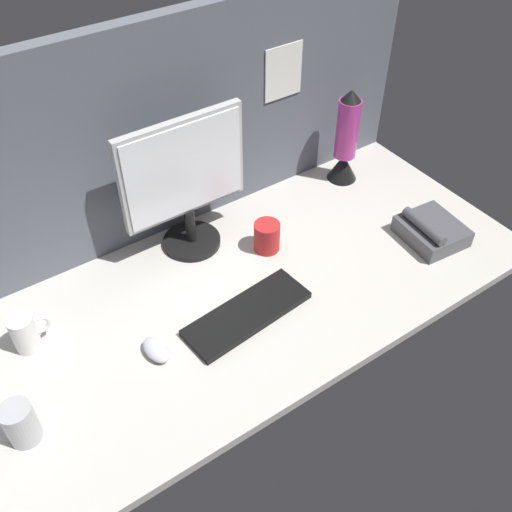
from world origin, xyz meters
TOP-DOWN VIEW (x-y plane):
  - ground_plane at (0.00, 0.00)cm, footprint 180.00×80.00cm
  - cubicle_wall_back at (0.07, 37.50)cm, footprint 180.00×5.50cm
  - monitor at (1.68, 25.13)cm, footprint 39.06×18.00cm
  - keyboard at (-0.62, -10.40)cm, footprint 38.09×16.55cm
  - mouse at (-27.45, -7.83)cm, footprint 6.52×10.10cm
  - mug_ceramic_white at (-53.98, 13.43)cm, footprint 10.39×6.67cm
  - mug_red_plastic at (19.86, 9.29)cm, footprint 8.05×8.05cm
  - mug_steel at (-63.47, -11.92)cm, footprint 7.46×7.46cm
  - lava_lamp at (63.59, 24.68)cm, footprint 10.48×10.48cm
  - desk_phone at (65.29, -16.22)cm, footprint 18.69×20.49cm

SIDE VIEW (x-z plane):
  - ground_plane at x=0.00cm, z-range -3.00..0.00cm
  - keyboard at x=-0.62cm, z-range 0.00..2.00cm
  - mouse at x=-27.45cm, z-range 0.00..3.40cm
  - desk_phone at x=65.29cm, z-range -1.21..7.59cm
  - mug_red_plastic at x=19.86cm, z-range 0.00..9.70cm
  - mug_ceramic_white at x=-53.98cm, z-range 0.04..11.06cm
  - mug_steel at x=-63.47cm, z-range 0.00..11.39cm
  - lava_lamp at x=63.59cm, z-range -2.76..31.55cm
  - monitor at x=1.68cm, z-range 2.06..45.77cm
  - cubicle_wall_back at x=0.07cm, z-range 0.01..67.27cm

